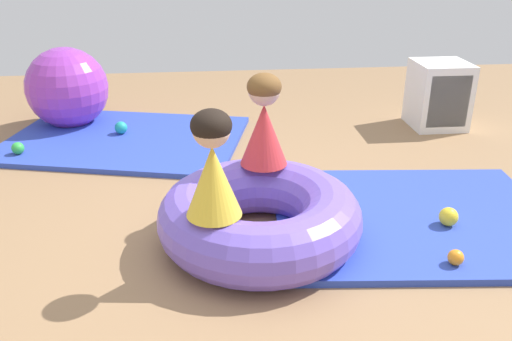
{
  "coord_description": "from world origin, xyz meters",
  "views": [
    {
      "loc": [
        -0.17,
        -2.49,
        1.56
      ],
      "look_at": [
        0.11,
        0.22,
        0.35
      ],
      "focal_mm": 37.55,
      "sensor_mm": 36.0,
      "label": 1
    }
  ],
  "objects_px": {
    "exercise_ball_large": "(67,88)",
    "storage_cube": "(440,95)",
    "inflatable_cushion": "(260,217)",
    "play_ball_yellow": "(449,217)",
    "play_ball_orange": "(456,257)",
    "child_in_red": "(264,121)",
    "child_in_yellow": "(213,165)",
    "play_ball_green": "(18,148)",
    "play_ball_teal": "(121,128)"
  },
  "relations": [
    {
      "from": "child_in_red",
      "to": "child_in_yellow",
      "type": "xyz_separation_m",
      "value": [
        -0.3,
        -0.59,
        -0.01
      ]
    },
    {
      "from": "inflatable_cushion",
      "to": "storage_cube",
      "type": "bearing_deg",
      "value": 45.28
    },
    {
      "from": "play_ball_orange",
      "to": "play_ball_yellow",
      "type": "bearing_deg",
      "value": 71.16
    },
    {
      "from": "child_in_yellow",
      "to": "play_ball_orange",
      "type": "relative_size",
      "value": 6.51
    },
    {
      "from": "play_ball_orange",
      "to": "storage_cube",
      "type": "bearing_deg",
      "value": 69.47
    },
    {
      "from": "child_in_red",
      "to": "storage_cube",
      "type": "distance_m",
      "value": 2.21
    },
    {
      "from": "exercise_ball_large",
      "to": "storage_cube",
      "type": "relative_size",
      "value": 1.23
    },
    {
      "from": "inflatable_cushion",
      "to": "exercise_ball_large",
      "type": "height_order",
      "value": "exercise_ball_large"
    },
    {
      "from": "play_ball_yellow",
      "to": "play_ball_teal",
      "type": "xyz_separation_m",
      "value": [
        -2.03,
        1.71,
        -0.0
      ]
    },
    {
      "from": "child_in_red",
      "to": "play_ball_orange",
      "type": "bearing_deg",
      "value": 80.67
    },
    {
      "from": "storage_cube",
      "to": "play_ball_orange",
      "type": "bearing_deg",
      "value": -110.53
    },
    {
      "from": "child_in_red",
      "to": "child_in_yellow",
      "type": "bearing_deg",
      "value": 1.65
    },
    {
      "from": "storage_cube",
      "to": "inflatable_cushion",
      "type": "bearing_deg",
      "value": -134.72
    },
    {
      "from": "child_in_yellow",
      "to": "play_ball_orange",
      "type": "height_order",
      "value": "child_in_yellow"
    },
    {
      "from": "play_ball_yellow",
      "to": "play_ball_green",
      "type": "relative_size",
      "value": 1.17
    },
    {
      "from": "child_in_red",
      "to": "play_ball_teal",
      "type": "bearing_deg",
      "value": -114.64
    },
    {
      "from": "play_ball_teal",
      "to": "child_in_red",
      "type": "bearing_deg",
      "value": -53.78
    },
    {
      "from": "child_in_red",
      "to": "play_ball_yellow",
      "type": "xyz_separation_m",
      "value": [
        1.01,
        -0.32,
        -0.49
      ]
    },
    {
      "from": "play_ball_orange",
      "to": "exercise_ball_large",
      "type": "height_order",
      "value": "exercise_ball_large"
    },
    {
      "from": "exercise_ball_large",
      "to": "storage_cube",
      "type": "height_order",
      "value": "exercise_ball_large"
    },
    {
      "from": "child_in_yellow",
      "to": "storage_cube",
      "type": "distance_m",
      "value": 2.83
    },
    {
      "from": "inflatable_cushion",
      "to": "child_in_yellow",
      "type": "bearing_deg",
      "value": -135.08
    },
    {
      "from": "exercise_ball_large",
      "to": "child_in_red",
      "type": "bearing_deg",
      "value": -49.45
    },
    {
      "from": "play_ball_teal",
      "to": "storage_cube",
      "type": "bearing_deg",
      "value": 0.43
    },
    {
      "from": "child_in_red",
      "to": "child_in_yellow",
      "type": "height_order",
      "value": "child_in_red"
    },
    {
      "from": "inflatable_cushion",
      "to": "play_ball_yellow",
      "type": "bearing_deg",
      "value": 1.0
    },
    {
      "from": "child_in_red",
      "to": "child_in_yellow",
      "type": "relative_size",
      "value": 1.02
    },
    {
      "from": "exercise_ball_large",
      "to": "storage_cube",
      "type": "bearing_deg",
      "value": -5.92
    },
    {
      "from": "inflatable_cushion",
      "to": "play_ball_green",
      "type": "distance_m",
      "value": 2.16
    },
    {
      "from": "play_ball_yellow",
      "to": "child_in_yellow",
      "type": "bearing_deg",
      "value": -168.71
    },
    {
      "from": "play_ball_green",
      "to": "play_ball_teal",
      "type": "xyz_separation_m",
      "value": [
        0.71,
        0.37,
        0.01
      ]
    },
    {
      "from": "child_in_red",
      "to": "play_ball_yellow",
      "type": "distance_m",
      "value": 1.17
    },
    {
      "from": "play_ball_orange",
      "to": "play_ball_teal",
      "type": "xyz_separation_m",
      "value": [
        -1.9,
        2.1,
        0.01
      ]
    },
    {
      "from": "exercise_ball_large",
      "to": "inflatable_cushion",
      "type": "bearing_deg",
      "value": -55.52
    },
    {
      "from": "child_in_red",
      "to": "exercise_ball_large",
      "type": "relative_size",
      "value": 0.78
    },
    {
      "from": "inflatable_cushion",
      "to": "play_ball_teal",
      "type": "height_order",
      "value": "inflatable_cushion"
    },
    {
      "from": "play_ball_yellow",
      "to": "play_ball_green",
      "type": "bearing_deg",
      "value": 153.9
    },
    {
      "from": "storage_cube",
      "to": "child_in_yellow",
      "type": "bearing_deg",
      "value": -134.76
    },
    {
      "from": "play_ball_yellow",
      "to": "play_ball_green",
      "type": "distance_m",
      "value": 3.06
    },
    {
      "from": "play_ball_orange",
      "to": "play_ball_teal",
      "type": "distance_m",
      "value": 2.83
    },
    {
      "from": "exercise_ball_large",
      "to": "play_ball_teal",
      "type": "bearing_deg",
      "value": -36.59
    },
    {
      "from": "inflatable_cushion",
      "to": "storage_cube",
      "type": "distance_m",
      "value": 2.47
    },
    {
      "from": "play_ball_green",
      "to": "play_ball_orange",
      "type": "relative_size",
      "value": 1.14
    },
    {
      "from": "play_ball_orange",
      "to": "exercise_ball_large",
      "type": "relative_size",
      "value": 0.12
    },
    {
      "from": "exercise_ball_large",
      "to": "child_in_yellow",
      "type": "bearing_deg",
      "value": -63.02
    },
    {
      "from": "play_ball_teal",
      "to": "exercise_ball_large",
      "type": "bearing_deg",
      "value": 143.41
    },
    {
      "from": "play_ball_yellow",
      "to": "play_ball_teal",
      "type": "relative_size",
      "value": 1.04
    },
    {
      "from": "play_ball_orange",
      "to": "child_in_yellow",
      "type": "bearing_deg",
      "value": 174.37
    },
    {
      "from": "play_ball_yellow",
      "to": "exercise_ball_large",
      "type": "distance_m",
      "value": 3.25
    },
    {
      "from": "inflatable_cushion",
      "to": "play_ball_orange",
      "type": "relative_size",
      "value": 13.65
    }
  ]
}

